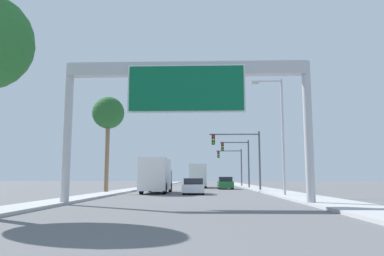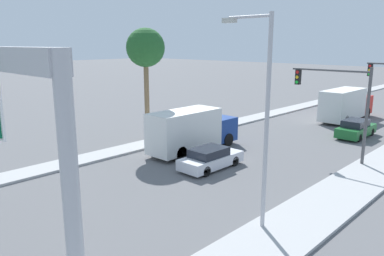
{
  "view_description": "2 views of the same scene",
  "coord_description": "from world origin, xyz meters",
  "px_view_note": "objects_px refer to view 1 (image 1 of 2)",
  "views": [
    {
      "loc": [
        0.99,
        -1.79,
        1.41
      ],
      "look_at": [
        0.0,
        26.46,
        5.17
      ],
      "focal_mm": 35.0,
      "sensor_mm": 36.0,
      "label": 1
    },
    {
      "loc": [
        14.82,
        13.72,
        7.73
      ],
      "look_at": [
        0.38,
        28.75,
        3.02
      ],
      "focal_mm": 35.0,
      "sensor_mm": 36.0,
      "label": 2
    }
  ],
  "objects_px": {
    "car_far_center": "(225,183)",
    "truck_box_secondary": "(198,176)",
    "car_near_left": "(194,187)",
    "traffic_light_mid_block": "(240,156)",
    "sign_gantry": "(186,91)",
    "traffic_light_near_intersection": "(243,150)",
    "palm_tree_background": "(108,114)",
    "truck_box_primary": "(156,176)",
    "street_lamp_right": "(279,127)",
    "traffic_light_far_intersection": "(233,161)"
  },
  "relations": [
    {
      "from": "car_near_left",
      "to": "truck_box_primary",
      "type": "relative_size",
      "value": 0.58
    },
    {
      "from": "traffic_light_mid_block",
      "to": "traffic_light_near_intersection",
      "type": "bearing_deg",
      "value": -93.23
    },
    {
      "from": "traffic_light_mid_block",
      "to": "car_far_center",
      "type": "bearing_deg",
      "value": -129.52
    },
    {
      "from": "truck_box_primary",
      "to": "truck_box_secondary",
      "type": "distance_m",
      "value": 19.45
    },
    {
      "from": "car_near_left",
      "to": "car_far_center",
      "type": "bearing_deg",
      "value": 76.55
    },
    {
      "from": "traffic_light_mid_block",
      "to": "sign_gantry",
      "type": "bearing_deg",
      "value": -100.51
    },
    {
      "from": "car_far_center",
      "to": "truck_box_secondary",
      "type": "relative_size",
      "value": 0.53
    },
    {
      "from": "truck_box_secondary",
      "to": "street_lamp_right",
      "type": "xyz_separation_m",
      "value": [
        6.58,
        -25.54,
        3.56
      ]
    },
    {
      "from": "traffic_light_near_intersection",
      "to": "truck_box_secondary",
      "type": "bearing_deg",
      "value": 109.88
    },
    {
      "from": "car_far_center",
      "to": "traffic_light_far_intersection",
      "type": "height_order",
      "value": "traffic_light_far_intersection"
    },
    {
      "from": "traffic_light_far_intersection",
      "to": "palm_tree_background",
      "type": "relative_size",
      "value": 0.67
    },
    {
      "from": "car_far_center",
      "to": "traffic_light_near_intersection",
      "type": "xyz_separation_m",
      "value": [
        1.52,
        -7.48,
        3.61
      ]
    },
    {
      "from": "palm_tree_background",
      "to": "truck_box_primary",
      "type": "bearing_deg",
      "value": 4.65
    },
    {
      "from": "truck_box_primary",
      "to": "sign_gantry",
      "type": "bearing_deg",
      "value": -76.73
    },
    {
      "from": "traffic_light_near_intersection",
      "to": "street_lamp_right",
      "type": "distance_m",
      "value": 11.8
    },
    {
      "from": "truck_box_secondary",
      "to": "traffic_light_mid_block",
      "type": "distance_m",
      "value": 7.27
    },
    {
      "from": "car_far_center",
      "to": "traffic_light_mid_block",
      "type": "distance_m",
      "value": 4.82
    },
    {
      "from": "traffic_light_near_intersection",
      "to": "car_near_left",
      "type": "bearing_deg",
      "value": -125.02
    },
    {
      "from": "traffic_light_near_intersection",
      "to": "palm_tree_background",
      "type": "relative_size",
      "value": 0.71
    },
    {
      "from": "car_near_left",
      "to": "palm_tree_background",
      "type": "xyz_separation_m",
      "value": [
        -8.05,
        1.54,
        6.64
      ]
    },
    {
      "from": "traffic_light_near_intersection",
      "to": "car_far_center",
      "type": "bearing_deg",
      "value": 101.48
    },
    {
      "from": "traffic_light_mid_block",
      "to": "traffic_light_far_intersection",
      "type": "height_order",
      "value": "traffic_light_mid_block"
    },
    {
      "from": "traffic_light_far_intersection",
      "to": "car_far_center",
      "type": "bearing_deg",
      "value": -98.9
    },
    {
      "from": "car_near_left",
      "to": "traffic_light_mid_block",
      "type": "distance_m",
      "value": 18.4
    },
    {
      "from": "truck_box_primary",
      "to": "truck_box_secondary",
      "type": "bearing_deg",
      "value": 79.63
    },
    {
      "from": "sign_gantry",
      "to": "street_lamp_right",
      "type": "xyz_separation_m",
      "value": [
        6.58,
        8.44,
        -0.82
      ]
    },
    {
      "from": "truck_box_primary",
      "to": "traffic_light_mid_block",
      "type": "distance_m",
      "value": 17.95
    },
    {
      "from": "traffic_light_near_intersection",
      "to": "traffic_light_far_intersection",
      "type": "relative_size",
      "value": 1.06
    },
    {
      "from": "street_lamp_right",
      "to": "palm_tree_background",
      "type": "bearing_deg",
      "value": 157.56
    },
    {
      "from": "car_near_left",
      "to": "car_far_center",
      "type": "height_order",
      "value": "car_far_center"
    },
    {
      "from": "street_lamp_right",
      "to": "truck_box_secondary",
      "type": "bearing_deg",
      "value": 104.44
    },
    {
      "from": "car_near_left",
      "to": "palm_tree_background",
      "type": "height_order",
      "value": "palm_tree_background"
    },
    {
      "from": "traffic_light_near_intersection",
      "to": "traffic_light_mid_block",
      "type": "xyz_separation_m",
      "value": [
        0.56,
        10.0,
        -0.08
      ]
    },
    {
      "from": "sign_gantry",
      "to": "truck_box_primary",
      "type": "bearing_deg",
      "value": 103.27
    },
    {
      "from": "car_near_left",
      "to": "truck_box_primary",
      "type": "height_order",
      "value": "truck_box_primary"
    },
    {
      "from": "palm_tree_background",
      "to": "car_near_left",
      "type": "bearing_deg",
      "value": -10.82
    },
    {
      "from": "car_near_left",
      "to": "palm_tree_background",
      "type": "bearing_deg",
      "value": 169.18
    },
    {
      "from": "sign_gantry",
      "to": "truck_box_secondary",
      "type": "height_order",
      "value": "sign_gantry"
    },
    {
      "from": "traffic_light_near_intersection",
      "to": "traffic_light_far_intersection",
      "type": "distance_m",
      "value": 20.01
    },
    {
      "from": "truck_box_primary",
      "to": "traffic_light_near_intersection",
      "type": "xyz_separation_m",
      "value": [
        8.52,
        5.25,
        2.74
      ]
    },
    {
      "from": "car_far_center",
      "to": "street_lamp_right",
      "type": "distance_m",
      "value": 19.9
    },
    {
      "from": "truck_box_secondary",
      "to": "traffic_light_far_intersection",
      "type": "bearing_deg",
      "value": 48.27
    },
    {
      "from": "car_far_center",
      "to": "truck_box_secondary",
      "type": "distance_m",
      "value": 7.36
    },
    {
      "from": "traffic_light_far_intersection",
      "to": "street_lamp_right",
      "type": "bearing_deg",
      "value": -87.98
    },
    {
      "from": "car_near_left",
      "to": "traffic_light_near_intersection",
      "type": "bearing_deg",
      "value": 54.98
    },
    {
      "from": "traffic_light_near_intersection",
      "to": "traffic_light_far_intersection",
      "type": "xyz_separation_m",
      "value": [
        0.44,
        20.0,
        -0.33
      ]
    },
    {
      "from": "truck_box_secondary",
      "to": "traffic_light_near_intersection",
      "type": "relative_size",
      "value": 1.37
    },
    {
      "from": "car_far_center",
      "to": "truck_box_primary",
      "type": "relative_size",
      "value": 0.6
    },
    {
      "from": "traffic_light_mid_block",
      "to": "street_lamp_right",
      "type": "bearing_deg",
      "value": -87.37
    },
    {
      "from": "truck_box_primary",
      "to": "traffic_light_mid_block",
      "type": "relative_size",
      "value": 1.2
    }
  ]
}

